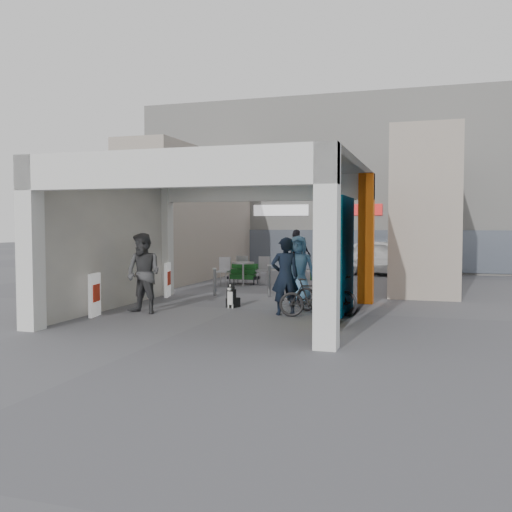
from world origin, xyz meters
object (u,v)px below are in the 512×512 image
(man_elderly, at_px, (298,269))
(white_van, at_px, (385,257))
(man_with_dog, at_px, (285,276))
(produce_stand, at_px, (244,276))
(man_crates, at_px, (297,255))
(border_collie, at_px, (232,298))
(bicycle_rear, at_px, (311,298))
(bicycle_front, at_px, (326,295))
(man_back_turned, at_px, (143,273))
(cafe_set, at_px, (242,275))

(man_elderly, distance_m, white_van, 9.46)
(man_elderly, bearing_deg, man_with_dog, -89.57)
(produce_stand, xyz_separation_m, man_crates, (1.58, 1.57, 0.69))
(border_collie, height_order, man_crates, man_crates)
(bicycle_rear, bearing_deg, white_van, -17.40)
(bicycle_front, bearing_deg, white_van, 21.40)
(produce_stand, relative_size, border_collie, 1.68)
(produce_stand, distance_m, man_back_turned, 7.26)
(cafe_set, height_order, border_collie, cafe_set)
(man_back_turned, height_order, man_crates, man_crates)
(border_collie, height_order, white_van, white_van)
(man_with_dog, distance_m, bicycle_front, 1.12)
(cafe_set, xyz_separation_m, white_van, (4.54, 5.33, 0.41))
(produce_stand, distance_m, bicycle_front, 7.20)
(white_van, bearing_deg, man_elderly, -173.38)
(man_crates, height_order, white_van, man_crates)
(bicycle_rear, height_order, white_van, white_van)
(white_van, bearing_deg, cafe_set, 155.80)
(cafe_set, relative_size, man_elderly, 0.90)
(man_elderly, distance_m, man_crates, 5.99)
(produce_stand, height_order, man_back_turned, man_back_turned)
(cafe_set, height_order, produce_stand, cafe_set)
(produce_stand, distance_m, man_elderly, 5.23)
(man_with_dog, bearing_deg, border_collie, -51.57)
(man_with_dog, xyz_separation_m, bicycle_rear, (0.66, -0.14, -0.47))
(cafe_set, height_order, man_back_turned, man_back_turned)
(man_back_turned, distance_m, man_crates, 8.96)
(man_with_dog, height_order, bicycle_rear, man_with_dog)
(man_elderly, relative_size, white_van, 0.41)
(bicycle_rear, bearing_deg, man_crates, 1.70)
(produce_stand, xyz_separation_m, bicycle_front, (4.06, -5.94, 0.17))
(cafe_set, bearing_deg, man_with_dog, -63.13)
(man_back_turned, xyz_separation_m, man_elderly, (3.11, 2.98, -0.05))
(man_back_turned, relative_size, bicycle_rear, 1.30)
(border_collie, distance_m, man_back_turned, 2.40)
(produce_stand, relative_size, bicycle_front, 0.63)
(man_crates, xyz_separation_m, white_van, (2.99, 3.51, -0.21))
(cafe_set, distance_m, man_crates, 2.47)
(man_with_dog, bearing_deg, bicycle_front, -177.45)
(bicycle_rear, relative_size, white_van, 0.33)
(man_back_turned, bearing_deg, bicycle_rear, 21.82)
(man_with_dog, bearing_deg, produce_stand, -90.32)
(man_with_dog, distance_m, man_back_turned, 3.38)
(man_crates, relative_size, bicycle_front, 1.12)
(man_with_dog, height_order, bicycle_front, man_with_dog)
(produce_stand, xyz_separation_m, white_van, (4.57, 5.08, 0.48))
(border_collie, relative_size, man_crates, 0.33)
(bicycle_front, bearing_deg, border_collie, 108.41)
(border_collie, xyz_separation_m, man_elderly, (1.41, 1.45, 0.66))
(border_collie, xyz_separation_m, white_van, (2.99, 10.77, 0.51))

